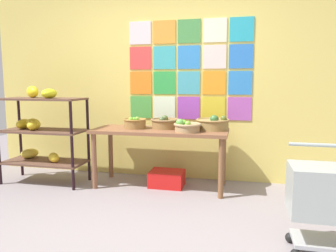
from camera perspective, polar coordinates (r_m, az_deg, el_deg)
ground at (r=2.93m, az=-9.28°, el=-18.30°), size 9.48×9.48×0.00m
back_wall_with_art at (r=4.32m, az=-0.62°, el=8.55°), size 4.96×0.07×2.69m
banana_shelf_unit at (r=4.41m, az=-21.86°, el=-0.30°), size 1.06×0.47×1.24m
display_table at (r=3.91m, az=-1.43°, el=-1.88°), size 1.64×0.63×0.72m
fruit_basket_back_left at (r=3.88m, az=8.04°, el=0.44°), size 0.40×0.40×0.19m
fruit_basket_left at (r=3.99m, az=-5.92°, el=0.55°), size 0.29×0.29×0.15m
fruit_basket_centre at (r=3.97m, az=-0.52°, el=0.59°), size 0.36×0.36×0.16m
fruit_basket_back_right at (r=3.69m, az=3.38°, el=-0.09°), size 0.32×0.32×0.15m
produce_crate_under_table at (r=4.04m, az=-0.19°, el=-9.36°), size 0.42×0.32×0.19m
shopping_cart at (r=2.67m, az=26.88°, el=-10.98°), size 0.57×0.41×0.81m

